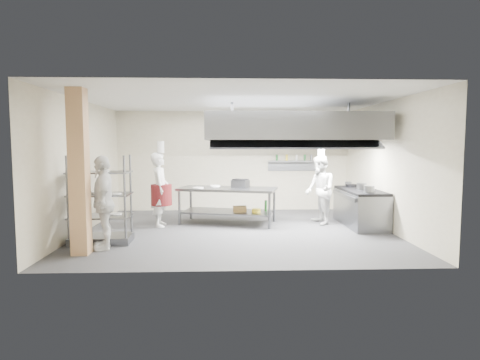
{
  "coord_description": "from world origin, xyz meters",
  "views": [
    {
      "loc": [
        -0.29,
        -9.19,
        1.99
      ],
      "look_at": [
        0.08,
        0.2,
        1.17
      ],
      "focal_mm": 30.0,
      "sensor_mm": 36.0,
      "label": 1
    }
  ],
  "objects_px": {
    "chef_head": "(160,190)",
    "chef_line": "(320,190)",
    "pass_rack": "(101,199)",
    "chef_plating": "(103,202)",
    "stockpot": "(362,186)",
    "cooking_range": "(360,209)",
    "island": "(227,206)",
    "griddle": "(240,184)"
  },
  "relations": [
    {
      "from": "pass_rack",
      "to": "stockpot",
      "type": "height_order",
      "value": "pass_rack"
    },
    {
      "from": "chef_head",
      "to": "chef_plating",
      "type": "height_order",
      "value": "chef_head"
    },
    {
      "from": "chef_plating",
      "to": "chef_head",
      "type": "bearing_deg",
      "value": 146.4
    },
    {
      "from": "island",
      "to": "chef_line",
      "type": "xyz_separation_m",
      "value": [
        2.32,
        -0.18,
        0.41
      ]
    },
    {
      "from": "pass_rack",
      "to": "chef_line",
      "type": "height_order",
      "value": "pass_rack"
    },
    {
      "from": "pass_rack",
      "to": "cooking_range",
      "type": "height_order",
      "value": "pass_rack"
    },
    {
      "from": "chef_line",
      "to": "chef_plating",
      "type": "xyz_separation_m",
      "value": [
        -4.71,
        -2.23,
        0.03
      ]
    },
    {
      "from": "cooking_range",
      "to": "griddle",
      "type": "height_order",
      "value": "griddle"
    },
    {
      "from": "chef_head",
      "to": "stockpot",
      "type": "bearing_deg",
      "value": -96.93
    },
    {
      "from": "island",
      "to": "pass_rack",
      "type": "distance_m",
      "value": 3.26
    },
    {
      "from": "island",
      "to": "stockpot",
      "type": "xyz_separation_m",
      "value": [
        3.27,
        -0.49,
        0.53
      ]
    },
    {
      "from": "cooking_range",
      "to": "chef_line",
      "type": "relative_size",
      "value": 1.15
    },
    {
      "from": "cooking_range",
      "to": "griddle",
      "type": "distance_m",
      "value": 3.05
    },
    {
      "from": "chef_plating",
      "to": "griddle",
      "type": "bearing_deg",
      "value": 117.93
    },
    {
      "from": "island",
      "to": "stockpot",
      "type": "bearing_deg",
      "value": 6.3
    },
    {
      "from": "cooking_range",
      "to": "chef_head",
      "type": "xyz_separation_m",
      "value": [
        -4.94,
        0.08,
        0.48
      ]
    },
    {
      "from": "cooking_range",
      "to": "griddle",
      "type": "xyz_separation_m",
      "value": [
        -2.96,
        0.44,
        0.59
      ]
    },
    {
      "from": "pass_rack",
      "to": "cooking_range",
      "type": "distance_m",
      "value": 6.1
    },
    {
      "from": "chef_head",
      "to": "chef_line",
      "type": "bearing_deg",
      "value": -92.96
    },
    {
      "from": "chef_plating",
      "to": "pass_rack",
      "type": "bearing_deg",
      "value": -171.54
    },
    {
      "from": "griddle",
      "to": "stockpot",
      "type": "bearing_deg",
      "value": 16.33
    },
    {
      "from": "cooking_range",
      "to": "chef_plating",
      "type": "distance_m",
      "value": 6.05
    },
    {
      "from": "chef_head",
      "to": "chef_line",
      "type": "relative_size",
      "value": 1.04
    },
    {
      "from": "island",
      "to": "pass_rack",
      "type": "bearing_deg",
      "value": -128.62
    },
    {
      "from": "island",
      "to": "griddle",
      "type": "xyz_separation_m",
      "value": [
        0.33,
        0.05,
        0.55
      ]
    },
    {
      "from": "cooking_range",
      "to": "stockpot",
      "type": "height_order",
      "value": "stockpot"
    },
    {
      "from": "cooking_range",
      "to": "chef_head",
      "type": "bearing_deg",
      "value": 179.05
    },
    {
      "from": "pass_rack",
      "to": "chef_line",
      "type": "bearing_deg",
      "value": 17.62
    },
    {
      "from": "island",
      "to": "pass_rack",
      "type": "relative_size",
      "value": 1.36
    },
    {
      "from": "island",
      "to": "chef_plating",
      "type": "bearing_deg",
      "value": -120.04
    },
    {
      "from": "griddle",
      "to": "stockpot",
      "type": "height_order",
      "value": "griddle"
    },
    {
      "from": "chef_plating",
      "to": "chef_line",
      "type": "bearing_deg",
      "value": 101.2
    },
    {
      "from": "island",
      "to": "griddle",
      "type": "bearing_deg",
      "value": 22.75
    },
    {
      "from": "island",
      "to": "pass_rack",
      "type": "xyz_separation_m",
      "value": [
        -2.59,
        -1.92,
        0.44
      ]
    },
    {
      "from": "island",
      "to": "chef_head",
      "type": "height_order",
      "value": "chef_head"
    },
    {
      "from": "chef_line",
      "to": "chef_head",
      "type": "bearing_deg",
      "value": -94.32
    },
    {
      "from": "island",
      "to": "chef_head",
      "type": "distance_m",
      "value": 1.74
    },
    {
      "from": "chef_line",
      "to": "stockpot",
      "type": "height_order",
      "value": "chef_line"
    },
    {
      "from": "chef_head",
      "to": "chef_line",
      "type": "height_order",
      "value": "chef_head"
    },
    {
      "from": "stockpot",
      "to": "cooking_range",
      "type": "bearing_deg",
      "value": 79.77
    },
    {
      "from": "pass_rack",
      "to": "chef_plating",
      "type": "distance_m",
      "value": 0.52
    },
    {
      "from": "chef_line",
      "to": "chef_plating",
      "type": "height_order",
      "value": "chef_plating"
    }
  ]
}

